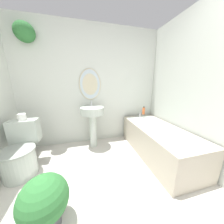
{
  "coord_description": "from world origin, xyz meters",
  "views": [
    {
      "loc": [
        -0.22,
        -0.21,
        1.29
      ],
      "look_at": [
        0.19,
        1.37,
        0.87
      ],
      "focal_mm": 18.0,
      "sensor_mm": 36.0,
      "label": 1
    }
  ],
  "objects_px": {
    "shampoo_bottle": "(144,111)",
    "potted_plant": "(45,201)",
    "bathtub": "(157,140)",
    "pedestal_sink": "(93,117)",
    "toilet_paper_roll": "(22,117)",
    "toilet": "(21,153)"
  },
  "relations": [
    {
      "from": "bathtub",
      "to": "toilet_paper_roll",
      "type": "relative_size",
      "value": 14.4
    },
    {
      "from": "pedestal_sink",
      "to": "shampoo_bottle",
      "type": "height_order",
      "value": "pedestal_sink"
    },
    {
      "from": "bathtub",
      "to": "shampoo_bottle",
      "type": "distance_m",
      "value": 0.74
    },
    {
      "from": "bathtub",
      "to": "shampoo_bottle",
      "type": "xyz_separation_m",
      "value": [
        0.05,
        0.61,
        0.41
      ]
    },
    {
      "from": "pedestal_sink",
      "to": "toilet",
      "type": "bearing_deg",
      "value": -158.09
    },
    {
      "from": "pedestal_sink",
      "to": "potted_plant",
      "type": "xyz_separation_m",
      "value": [
        -0.54,
        -1.29,
        -0.33
      ]
    },
    {
      "from": "toilet",
      "to": "toilet_paper_roll",
      "type": "relative_size",
      "value": 6.7
    },
    {
      "from": "potted_plant",
      "to": "toilet_paper_roll",
      "type": "relative_size",
      "value": 4.8
    },
    {
      "from": "shampoo_bottle",
      "to": "toilet_paper_roll",
      "type": "distance_m",
      "value": 2.25
    },
    {
      "from": "potted_plant",
      "to": "pedestal_sink",
      "type": "bearing_deg",
      "value": 67.11
    },
    {
      "from": "pedestal_sink",
      "to": "toilet_paper_roll",
      "type": "bearing_deg",
      "value": -168.58
    },
    {
      "from": "shampoo_bottle",
      "to": "potted_plant",
      "type": "distance_m",
      "value": 2.18
    },
    {
      "from": "bathtub",
      "to": "toilet_paper_roll",
      "type": "bearing_deg",
      "value": 170.77
    },
    {
      "from": "bathtub",
      "to": "potted_plant",
      "type": "bearing_deg",
      "value": -156.7
    },
    {
      "from": "toilet",
      "to": "bathtub",
      "type": "xyz_separation_m",
      "value": [
        2.19,
        -0.14,
        -0.03
      ]
    },
    {
      "from": "toilet_paper_roll",
      "to": "shampoo_bottle",
      "type": "bearing_deg",
      "value": 6.6
    },
    {
      "from": "toilet",
      "to": "potted_plant",
      "type": "distance_m",
      "value": 1.01
    },
    {
      "from": "potted_plant",
      "to": "shampoo_bottle",
      "type": "bearing_deg",
      "value": 38.04
    },
    {
      "from": "pedestal_sink",
      "to": "potted_plant",
      "type": "relative_size",
      "value": 1.77
    },
    {
      "from": "pedestal_sink",
      "to": "toilet_paper_roll",
      "type": "height_order",
      "value": "pedestal_sink"
    },
    {
      "from": "bathtub",
      "to": "potted_plant",
      "type": "relative_size",
      "value": 3.0
    },
    {
      "from": "shampoo_bottle",
      "to": "potted_plant",
      "type": "xyz_separation_m",
      "value": [
        -1.69,
        -1.33,
        -0.38
      ]
    }
  ]
}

